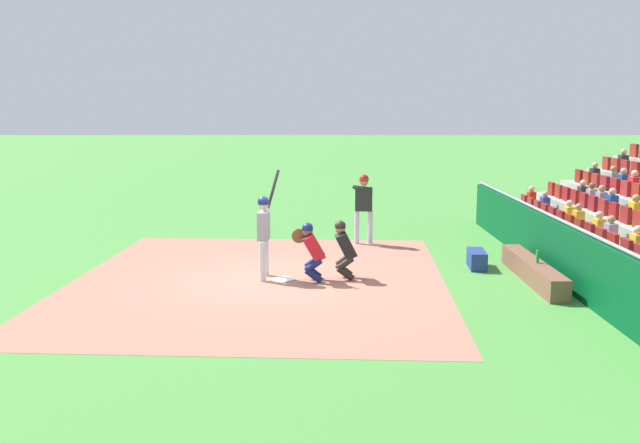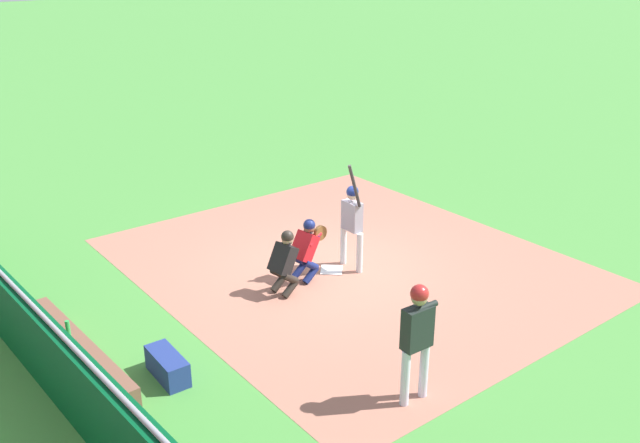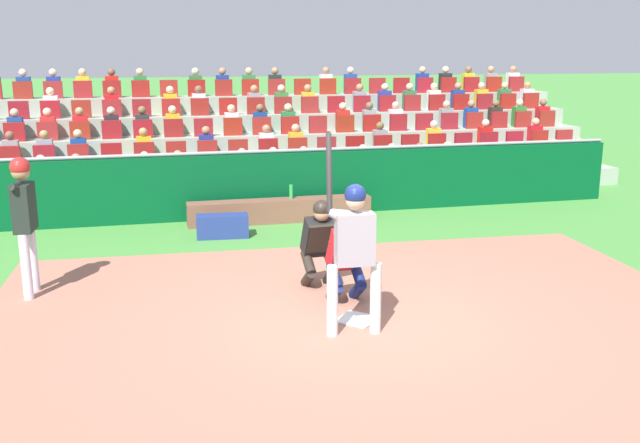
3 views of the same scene
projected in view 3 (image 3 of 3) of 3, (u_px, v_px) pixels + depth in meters
The scene contains 12 objects.
ground_plane at pixel (357, 320), 8.73m from camera, with size 160.00×160.00×0.00m, color #468C3B.
infield_dirt_patch at pixel (369, 336), 8.26m from camera, with size 9.20×7.83×0.01m, color #A66B56.
home_plate_marker at pixel (357, 319), 8.73m from camera, with size 0.44×0.44×0.02m, color white.
batter_at_plate at pixel (354, 242), 8.06m from camera, with size 0.65×0.47×2.32m.
catcher_crouching at pixel (347, 251), 9.16m from camera, with size 0.48×0.72×1.26m.
home_plate_umpire at pixel (320, 239), 9.77m from camera, with size 0.48×0.50×1.28m.
dugout_wall at pixel (272, 184), 14.09m from camera, with size 14.62×0.24×1.33m.
dugout_bench at pixel (280, 210), 13.68m from camera, with size 3.53×0.40×0.44m, color brown.
water_bottle_on_bench at pixel (291, 192), 13.66m from camera, with size 0.07×0.07×0.27m, color green.
equipment_duffel_bag at pixel (222, 226), 12.55m from camera, with size 0.90×0.36×0.40m, color navy.
on_deck_batter at pixel (24, 211), 9.37m from camera, with size 0.26×0.57×1.87m.
bleacher_stand at pixel (245, 149), 17.80m from camera, with size 17.60×4.31×2.77m.
Camera 3 is at (2.40, 7.85, 3.23)m, focal length 40.08 mm.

